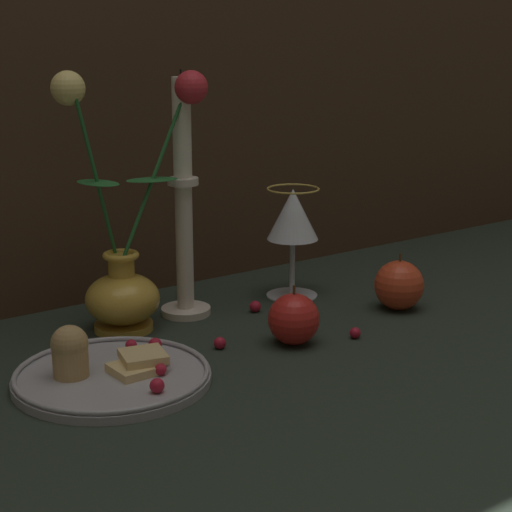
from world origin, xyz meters
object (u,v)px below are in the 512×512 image
at_px(plate_with_pastries, 109,372).
at_px(candlestick, 184,216).
at_px(vase, 125,260).
at_px(apple_beside_vase, 294,319).
at_px(wine_glass, 293,219).
at_px(apple_near_glass, 399,285).

relative_size(plate_with_pastries, candlestick, 0.67).
bearing_deg(candlestick, plate_with_pastries, -141.71).
xyz_separation_m(vase, plate_with_pastries, (-0.10, -0.15, -0.08)).
distance_m(vase, plate_with_pastries, 0.20).
bearing_deg(apple_beside_vase, wine_glass, 52.35).
bearing_deg(wine_glass, candlestick, 173.25).
bearing_deg(plate_with_pastries, vase, 55.79).
bearing_deg(plate_with_pastries, apple_beside_vase, -6.02).
height_order(apple_beside_vase, apple_near_glass, apple_near_glass).
bearing_deg(wine_glass, apple_near_glass, -58.51).
bearing_deg(wine_glass, apple_beside_vase, -127.65).
bearing_deg(wine_glass, plate_with_pastries, -160.02).
xyz_separation_m(vase, apple_near_glass, (0.36, -0.15, -0.06)).
relative_size(wine_glass, apple_beside_vase, 2.11).
bearing_deg(apple_beside_vase, vase, 129.97).
relative_size(vase, plate_with_pastries, 1.51).
xyz_separation_m(wine_glass, candlestick, (-0.18, 0.02, 0.02)).
distance_m(vase, candlestick, 0.11).
xyz_separation_m(plate_with_pastries, apple_near_glass, (0.46, -0.00, 0.02)).
xyz_separation_m(wine_glass, apple_beside_vase, (-0.13, -0.16, -0.09)).
bearing_deg(candlestick, apple_beside_vase, -74.62).
xyz_separation_m(wine_glass, apple_near_glass, (0.09, -0.14, -0.08)).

